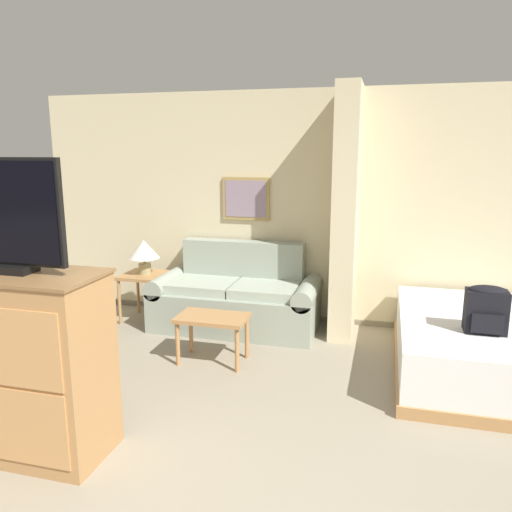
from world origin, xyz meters
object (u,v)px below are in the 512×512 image
object	(u,v)px
tv_dresser	(25,364)
coffee_table	(213,323)
backpack	(486,308)
bed	(481,346)
table_lamp	(144,251)
couch	(237,298)
tv	(9,217)

from	to	relation	value
tv_dresser	coffee_table	bearing A→B (deg)	67.12
tv_dresser	backpack	world-z (taller)	tv_dresser
bed	table_lamp	bearing A→B (deg)	171.13
bed	backpack	size ratio (longest dim) A/B	5.02
couch	coffee_table	world-z (taller)	couch
tv	table_lamp	bearing A→B (deg)	100.28
couch	tv_dresser	bearing A→B (deg)	-103.49
tv_dresser	tv	world-z (taller)	tv
tv	backpack	world-z (taller)	tv
coffee_table	backpack	distance (m)	2.34
coffee_table	bed	bearing A→B (deg)	8.96
couch	table_lamp	size ratio (longest dim) A/B	4.62
coffee_table	backpack	world-z (taller)	backpack
couch	coffee_table	size ratio (longest dim) A/B	2.81
tv_dresser	bed	xyz separation A→B (m)	(3.06, 2.01, -0.35)
tv_dresser	backpack	xyz separation A→B (m)	(3.01, 1.66, 0.10)
coffee_table	tv_dresser	size ratio (longest dim) A/B	0.54
table_lamp	tv_dresser	world-z (taller)	tv_dresser
coffee_table	bed	xyz separation A→B (m)	(2.37, 0.37, -0.12)
couch	tv_dresser	size ratio (longest dim) A/B	1.51
tv_dresser	bed	size ratio (longest dim) A/B	0.62
backpack	couch	bearing A→B (deg)	158.34
couch	coffee_table	bearing A→B (deg)	-86.19
bed	tv_dresser	bearing A→B (deg)	-146.76
couch	backpack	xyz separation A→B (m)	(2.38, -0.95, 0.38)
table_lamp	bed	bearing A→B (deg)	-8.87
table_lamp	tv	size ratio (longest dim) A/B	0.54
bed	backpack	xyz separation A→B (m)	(-0.05, -0.35, 0.45)
table_lamp	backpack	xyz separation A→B (m)	(3.47, -0.90, -0.12)
table_lamp	backpack	bearing A→B (deg)	-14.56
coffee_table	tv	bearing A→B (deg)	-112.89
tv_dresser	bed	world-z (taller)	tv_dresser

